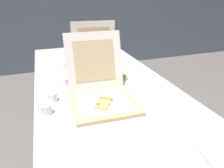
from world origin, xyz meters
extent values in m
cube|color=silver|center=(0.00, 0.64, 0.72)|extent=(0.99, 2.34, 0.03)
cylinder|color=gray|center=(-0.42, 1.74, 0.35)|extent=(0.04, 0.04, 0.70)
cylinder|color=gray|center=(0.42, 1.74, 0.35)|extent=(0.04, 0.04, 0.70)
cube|color=tan|center=(-0.08, 0.32, 0.75)|extent=(0.40, 0.40, 0.02)
cube|color=silver|center=(-0.09, 0.33, 0.76)|extent=(0.35, 0.35, 0.00)
cube|color=silver|center=(-0.07, 0.57, 0.94)|extent=(0.39, 0.14, 0.37)
cube|color=tan|center=(-0.07, 0.57, 0.94)|extent=(0.28, 0.10, 0.27)
cube|color=#E0B266|center=(-0.10, 0.28, 0.76)|extent=(0.13, 0.14, 0.01)
cube|color=tan|center=(-0.07, 0.33, 0.77)|extent=(0.08, 0.07, 0.02)
sphere|color=orange|center=(-0.13, 0.28, 0.77)|extent=(0.02, 0.02, 0.02)
cube|color=tan|center=(0.03, 0.83, 0.75)|extent=(0.41, 0.41, 0.02)
cube|color=silver|center=(0.03, 0.82, 0.76)|extent=(0.33, 0.33, 0.00)
cube|color=silver|center=(0.04, 1.03, 0.95)|extent=(0.39, 0.04, 0.39)
cube|color=tan|center=(0.04, 1.02, 0.95)|extent=(0.28, 0.02, 0.28)
cylinder|color=white|center=(-0.27, 0.68, 0.76)|extent=(0.06, 0.06, 0.06)
cylinder|color=white|center=(-0.24, 1.04, 0.76)|extent=(0.06, 0.06, 0.06)
cylinder|color=white|center=(-0.38, 0.47, 0.76)|extent=(0.06, 0.06, 0.06)
cylinder|color=white|center=(-0.42, 0.33, 0.76)|extent=(0.06, 0.06, 0.06)
cube|color=white|center=(0.25, -0.26, 0.74)|extent=(0.14, 0.14, 0.00)
cube|color=white|center=(0.25, -0.28, 0.74)|extent=(0.16, 0.16, 0.00)
camera|label=1|loc=(-0.39, -0.72, 1.37)|focal=32.40mm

